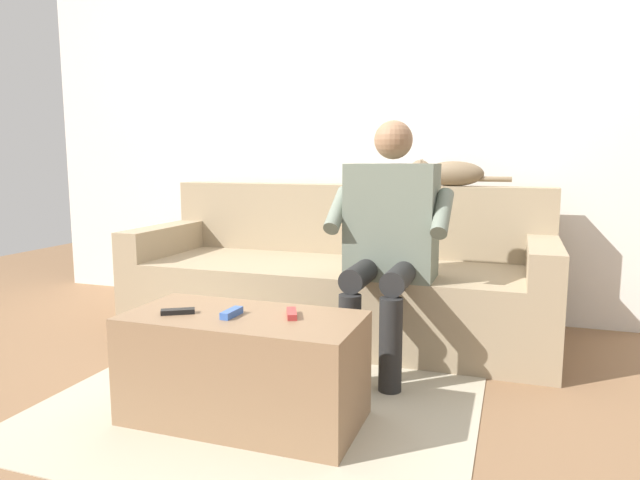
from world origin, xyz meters
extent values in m
plane|color=#846042|center=(0.00, 0.60, 0.00)|extent=(8.00, 8.00, 0.00)
cube|color=silver|center=(0.00, -0.68, 1.28)|extent=(4.75, 0.06, 2.57)
cube|color=#9E896B|center=(0.00, 0.00, 0.20)|extent=(2.02, 0.70, 0.41)
cube|color=#9E896B|center=(0.00, -0.44, 0.42)|extent=(2.33, 0.17, 0.83)
cube|color=#9E896B|center=(-1.09, 0.00, 0.29)|extent=(0.16, 0.70, 0.58)
cube|color=#9E896B|center=(1.09, 0.00, 0.29)|extent=(0.16, 0.70, 0.58)
cube|color=#8C6B4C|center=(0.00, 1.07, 0.21)|extent=(0.88, 0.43, 0.41)
cube|color=slate|center=(-0.38, 0.21, 0.69)|extent=(0.42, 0.28, 0.56)
sphere|color=#936B4C|center=(-0.38, 0.21, 1.08)|extent=(0.18, 0.18, 0.18)
cylinder|color=black|center=(-0.47, 0.42, 0.46)|extent=(0.11, 0.41, 0.11)
cylinder|color=black|center=(-0.29, 0.42, 0.46)|extent=(0.11, 0.41, 0.11)
cylinder|color=black|center=(-0.47, 0.62, 0.20)|extent=(0.10, 0.10, 0.41)
cylinder|color=black|center=(-0.29, 0.62, 0.20)|extent=(0.10, 0.10, 0.41)
cylinder|color=slate|center=(-0.63, 0.29, 0.74)|extent=(0.08, 0.27, 0.22)
cylinder|color=slate|center=(-0.13, 0.29, 0.74)|extent=(0.08, 0.27, 0.22)
ellipsoid|color=#756047|center=(-0.60, -0.44, 0.90)|extent=(0.34, 0.13, 0.14)
sphere|color=#756047|center=(-0.41, -0.44, 0.92)|extent=(0.12, 0.12, 0.12)
cone|color=#756047|center=(-0.41, -0.47, 0.97)|extent=(0.04, 0.04, 0.04)
cone|color=#756047|center=(-0.41, -0.41, 0.97)|extent=(0.04, 0.04, 0.04)
cylinder|color=#756047|center=(-0.83, -0.44, 0.87)|extent=(0.18, 0.03, 0.03)
cube|color=black|center=(0.24, 1.13, 0.42)|extent=(0.13, 0.10, 0.02)
cube|color=#3860B7|center=(0.03, 1.10, 0.42)|extent=(0.04, 0.12, 0.03)
cube|color=#B73333|center=(-0.18, 1.03, 0.42)|extent=(0.08, 0.12, 0.02)
cube|color=#B7AD93|center=(0.00, 0.91, 0.00)|extent=(1.71, 1.45, 0.01)
camera|label=1|loc=(-0.94, 2.91, 0.99)|focal=31.82mm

